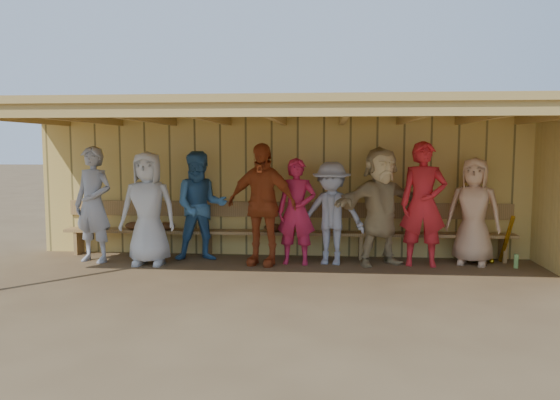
{
  "coord_description": "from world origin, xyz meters",
  "views": [
    {
      "loc": [
        0.74,
        -8.02,
        1.89
      ],
      "look_at": [
        0.0,
        0.35,
        1.05
      ],
      "focal_mm": 35.0,
      "sensor_mm": 36.0,
      "label": 1
    }
  ],
  "objects_px": {
    "player_e": "(331,213)",
    "player_a": "(93,204)",
    "player_f": "(381,206)",
    "player_extra": "(297,211)",
    "bench": "(284,226)",
    "player_d": "(262,204)",
    "player_c": "(201,206)",
    "player_g": "(423,204)",
    "player_b": "(148,208)",
    "player_h": "(474,211)"
  },
  "relations": [
    {
      "from": "player_e",
      "to": "player_a",
      "type": "bearing_deg",
      "value": -167.89
    },
    {
      "from": "player_e",
      "to": "player_f",
      "type": "distance_m",
      "value": 0.79
    },
    {
      "from": "player_extra",
      "to": "bench",
      "type": "distance_m",
      "value": 0.67
    },
    {
      "from": "player_d",
      "to": "player_e",
      "type": "distance_m",
      "value": 1.12
    },
    {
      "from": "player_d",
      "to": "player_e",
      "type": "bearing_deg",
      "value": 21.09
    },
    {
      "from": "player_e",
      "to": "player_f",
      "type": "bearing_deg",
      "value": 11.4
    },
    {
      "from": "player_a",
      "to": "player_f",
      "type": "xyz_separation_m",
      "value": [
        4.62,
        0.19,
        -0.0
      ]
    },
    {
      "from": "player_c",
      "to": "player_g",
      "type": "bearing_deg",
      "value": -14.63
    },
    {
      "from": "player_extra",
      "to": "bench",
      "type": "relative_size",
      "value": 0.22
    },
    {
      "from": "player_b",
      "to": "player_a",
      "type": "bearing_deg",
      "value": 169.77
    },
    {
      "from": "player_e",
      "to": "player_h",
      "type": "bearing_deg",
      "value": 14.35
    },
    {
      "from": "player_g",
      "to": "player_extra",
      "type": "xyz_separation_m",
      "value": [
        -1.98,
        -0.05,
        -0.13
      ]
    },
    {
      "from": "player_e",
      "to": "player_g",
      "type": "relative_size",
      "value": 0.83
    },
    {
      "from": "player_d",
      "to": "player_h",
      "type": "bearing_deg",
      "value": 19.29
    },
    {
      "from": "player_a",
      "to": "player_c",
      "type": "bearing_deg",
      "value": 24.95
    },
    {
      "from": "player_d",
      "to": "player_h",
      "type": "xyz_separation_m",
      "value": [
        3.35,
        0.33,
        -0.11
      ]
    },
    {
      "from": "player_a",
      "to": "player_e",
      "type": "height_order",
      "value": "player_a"
    },
    {
      "from": "player_a",
      "to": "player_extra",
      "type": "xyz_separation_m",
      "value": [
        3.29,
        0.11,
        -0.09
      ]
    },
    {
      "from": "player_d",
      "to": "player_g",
      "type": "xyz_separation_m",
      "value": [
        2.53,
        0.14,
        0.01
      ]
    },
    {
      "from": "player_b",
      "to": "player_h",
      "type": "height_order",
      "value": "player_b"
    },
    {
      "from": "player_b",
      "to": "bench",
      "type": "bearing_deg",
      "value": 17.82
    },
    {
      "from": "player_a",
      "to": "player_h",
      "type": "distance_m",
      "value": 6.1
    },
    {
      "from": "player_h",
      "to": "player_e",
      "type": "bearing_deg",
      "value": -156.05
    },
    {
      "from": "bench",
      "to": "player_h",
      "type": "bearing_deg",
      "value": -5.72
    },
    {
      "from": "player_b",
      "to": "player_h",
      "type": "distance_m",
      "value": 5.17
    },
    {
      "from": "player_c",
      "to": "bench",
      "type": "distance_m",
      "value": 1.45
    },
    {
      "from": "player_g",
      "to": "player_h",
      "type": "height_order",
      "value": "player_g"
    },
    {
      "from": "player_e",
      "to": "bench",
      "type": "distance_m",
      "value": 0.98
    },
    {
      "from": "player_d",
      "to": "player_e",
      "type": "xyz_separation_m",
      "value": [
        1.1,
        0.14,
        -0.15
      ]
    },
    {
      "from": "player_h",
      "to": "player_c",
      "type": "bearing_deg",
      "value": -159.52
    },
    {
      "from": "player_c",
      "to": "player_g",
      "type": "height_order",
      "value": "player_g"
    },
    {
      "from": "player_b",
      "to": "player_e",
      "type": "relative_size",
      "value": 1.1
    },
    {
      "from": "player_c",
      "to": "player_g",
      "type": "distance_m",
      "value": 3.57
    },
    {
      "from": "player_c",
      "to": "player_extra",
      "type": "xyz_separation_m",
      "value": [
        1.59,
        -0.14,
        -0.05
      ]
    },
    {
      "from": "player_c",
      "to": "player_f",
      "type": "distance_m",
      "value": 2.91
    },
    {
      "from": "player_g",
      "to": "bench",
      "type": "bearing_deg",
      "value": 172.85
    },
    {
      "from": "player_b",
      "to": "player_h",
      "type": "bearing_deg",
      "value": 2.68
    },
    {
      "from": "player_h",
      "to": "bench",
      "type": "height_order",
      "value": "player_h"
    },
    {
      "from": "player_b",
      "to": "player_f",
      "type": "xyz_separation_m",
      "value": [
        3.67,
        0.31,
        0.04
      ]
    },
    {
      "from": "player_a",
      "to": "player_extra",
      "type": "relative_size",
      "value": 1.11
    },
    {
      "from": "player_a",
      "to": "player_e",
      "type": "xyz_separation_m",
      "value": [
        3.84,
        0.16,
        -0.12
      ]
    },
    {
      "from": "player_d",
      "to": "player_f",
      "type": "distance_m",
      "value": 1.88
    },
    {
      "from": "player_b",
      "to": "player_h",
      "type": "relative_size",
      "value": 1.06
    },
    {
      "from": "player_d",
      "to": "player_g",
      "type": "distance_m",
      "value": 2.54
    },
    {
      "from": "player_c",
      "to": "player_e",
      "type": "xyz_separation_m",
      "value": [
        2.14,
        -0.09,
        -0.08
      ]
    },
    {
      "from": "player_e",
      "to": "player_c",
      "type": "bearing_deg",
      "value": -172.78
    },
    {
      "from": "player_c",
      "to": "player_h",
      "type": "relative_size",
      "value": 1.06
    },
    {
      "from": "player_b",
      "to": "player_g",
      "type": "bearing_deg",
      "value": 1.23
    },
    {
      "from": "player_g",
      "to": "player_c",
      "type": "bearing_deg",
      "value": -176.19
    },
    {
      "from": "player_d",
      "to": "bench",
      "type": "relative_size",
      "value": 0.25
    }
  ]
}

